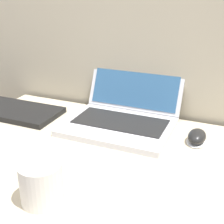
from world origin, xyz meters
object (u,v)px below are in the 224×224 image
Objects in this scene: drink_cup at (41,182)px; external_keyboard at (4,109)px; laptop at (125,109)px; computer_mouse at (197,137)px.

external_keyboard is (-0.44, 0.39, -0.04)m from drink_cup.
laptop reaches higher than drink_cup.
laptop is at bearing 168.58° from computer_mouse.
drink_cup is 0.50m from computer_mouse.
laptop reaches higher than computer_mouse.
laptop is at bearing 87.84° from drink_cup.
computer_mouse reaches higher than external_keyboard.
drink_cup is 1.08× the size of computer_mouse.
laptop is 3.81× the size of drink_cup.
laptop reaches higher than external_keyboard.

